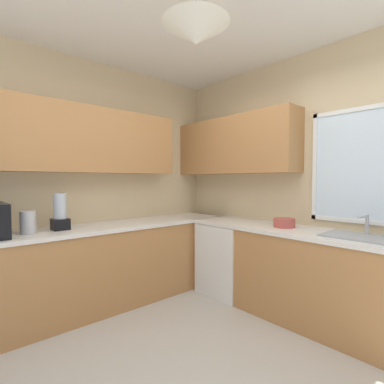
{
  "coord_description": "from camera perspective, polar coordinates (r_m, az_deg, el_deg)",
  "views": [
    {
      "loc": [
        1.4,
        -1.28,
        1.37
      ],
      "look_at": [
        -0.61,
        0.51,
        1.26
      ],
      "focal_mm": 27.01,
      "sensor_mm": 36.0,
      "label": 1
    }
  ],
  "objects": [
    {
      "name": "dishwasher",
      "position": [
        3.64,
        7.42,
        -12.81
      ],
      "size": [
        0.6,
        0.6,
        0.84
      ],
      "primitive_type": "cube",
      "color": "white",
      "rests_on": "ground_plane"
    },
    {
      "name": "sink_assembly",
      "position": [
        2.86,
        30.33,
        -7.53
      ],
      "size": [
        0.56,
        0.4,
        0.19
      ],
      "color": "#9EA0A5",
      "rests_on": "counter_run_back"
    },
    {
      "name": "ground_plane",
      "position": [
        2.34,
        0.74,
        -33.47
      ],
      "size": [
        8.22,
        8.22,
        0.0
      ],
      "primitive_type": "plane",
      "color": "#B7B2A8"
    },
    {
      "name": "counter_run_left",
      "position": [
        3.36,
        -18.02,
        -13.8
      ],
      "size": [
        0.65,
        3.16,
        0.88
      ],
      "color": "#AD7542",
      "rests_on": "ground_plane"
    },
    {
      "name": "counter_run_back",
      "position": [
        3.08,
        24.18,
        -15.39
      ],
      "size": [
        2.95,
        0.65,
        0.88
      ],
      "color": "#AD7542",
      "rests_on": "ground_plane"
    },
    {
      "name": "bowl",
      "position": [
        3.15,
        17.76,
        -5.83
      ],
      "size": [
        0.22,
        0.22,
        0.09
      ],
      "primitive_type": "cylinder",
      "color": "#B74C42",
      "rests_on": "counter_run_back"
    },
    {
      "name": "blender_appliance",
      "position": [
        3.11,
        -24.6,
        -3.86
      ],
      "size": [
        0.15,
        0.15,
        0.36
      ],
      "color": "black",
      "rests_on": "counter_run_left"
    },
    {
      "name": "room_shell",
      "position": [
        2.9,
        -1.84,
        12.69
      ],
      "size": [
        3.86,
        3.55,
        2.79
      ],
      "color": "beige",
      "rests_on": "ground_plane"
    },
    {
      "name": "kettle",
      "position": [
        3.03,
        -29.63,
        -5.23
      ],
      "size": [
        0.13,
        0.13,
        0.21
      ],
      "primitive_type": "cylinder",
      "color": "#B7B7BC",
      "rests_on": "counter_run_left"
    }
  ]
}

